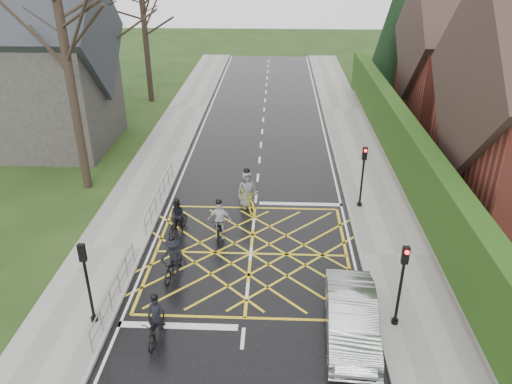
# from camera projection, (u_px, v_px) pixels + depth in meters

# --- Properties ---
(ground) EXTENTS (120.00, 120.00, 0.00)m
(ground) POSITION_uv_depth(u_px,v_px,m) (251.00, 254.00, 20.89)
(ground) COLOR black
(ground) RESTS_ON ground
(road) EXTENTS (9.00, 80.00, 0.01)m
(road) POSITION_uv_depth(u_px,v_px,m) (251.00, 254.00, 20.88)
(road) COLOR black
(road) RESTS_ON ground
(sidewalk_right) EXTENTS (3.00, 80.00, 0.15)m
(sidewalk_right) POSITION_uv_depth(u_px,v_px,m) (395.00, 256.00, 20.62)
(sidewalk_right) COLOR gray
(sidewalk_right) RESTS_ON ground
(sidewalk_left) EXTENTS (3.00, 80.00, 0.15)m
(sidewalk_left) POSITION_uv_depth(u_px,v_px,m) (109.00, 249.00, 21.08)
(sidewalk_left) COLOR gray
(sidewalk_left) RESTS_ON ground
(stone_wall) EXTENTS (0.50, 38.00, 0.70)m
(stone_wall) POSITION_uv_depth(u_px,v_px,m) (406.00, 187.00, 25.78)
(stone_wall) COLOR slate
(stone_wall) RESTS_ON ground
(hedge) EXTENTS (0.90, 38.00, 2.80)m
(hedge) POSITION_uv_depth(u_px,v_px,m) (411.00, 155.00, 25.00)
(hedge) COLOR #1C3C10
(hedge) RESTS_ON stone_wall
(house_far) EXTENTS (9.80, 8.80, 10.30)m
(house_far) POSITION_uv_depth(u_px,v_px,m) (477.00, 60.00, 34.42)
(house_far) COLOR maroon
(house_far) RESTS_ON ground
(conifer) EXTENTS (4.60, 4.60, 10.00)m
(conifer) POSITION_uv_depth(u_px,v_px,m) (396.00, 31.00, 41.42)
(conifer) COLOR black
(conifer) RESTS_ON ground
(church) EXTENTS (8.80, 7.80, 11.00)m
(church) POSITION_uv_depth(u_px,v_px,m) (36.00, 68.00, 29.89)
(church) COLOR #2D2B28
(church) RESTS_ON ground
(tree_near) EXTENTS (9.24, 9.24, 11.44)m
(tree_near) POSITION_uv_depth(u_px,v_px,m) (62.00, 33.00, 23.02)
(tree_near) COLOR black
(tree_near) RESTS_ON ground
(tree_far) EXTENTS (8.40, 8.40, 10.40)m
(tree_far) POSITION_uv_depth(u_px,v_px,m) (143.00, 8.00, 37.63)
(tree_far) COLOR black
(tree_far) RESTS_ON ground
(railing_south) EXTENTS (0.05, 5.04, 1.03)m
(railing_south) POSITION_uv_depth(u_px,v_px,m) (114.00, 287.00, 17.59)
(railing_south) COLOR slate
(railing_south) RESTS_ON ground
(railing_north) EXTENTS (0.05, 6.04, 1.03)m
(railing_north) POSITION_uv_depth(u_px,v_px,m) (160.00, 192.00, 24.28)
(railing_north) COLOR slate
(railing_north) RESTS_ON ground
(traffic_light_ne) EXTENTS (0.24, 0.31, 3.21)m
(traffic_light_ne) POSITION_uv_depth(u_px,v_px,m) (362.00, 178.00, 23.69)
(traffic_light_ne) COLOR black
(traffic_light_ne) RESTS_ON ground
(traffic_light_se) EXTENTS (0.24, 0.31, 3.21)m
(traffic_light_se) POSITION_uv_depth(u_px,v_px,m) (400.00, 287.00, 16.19)
(traffic_light_se) COLOR black
(traffic_light_se) RESTS_ON ground
(traffic_light_sw) EXTENTS (0.24, 0.31, 3.21)m
(traffic_light_sw) POSITION_uv_depth(u_px,v_px,m) (88.00, 284.00, 16.32)
(traffic_light_sw) COLOR black
(traffic_light_sw) RESTS_ON ground
(cyclist_rear) EXTENTS (0.71, 1.81, 1.73)m
(cyclist_rear) POSITION_uv_depth(u_px,v_px,m) (156.00, 324.00, 16.24)
(cyclist_rear) COLOR black
(cyclist_rear) RESTS_ON ground
(cyclist_back) EXTENTS (0.97, 1.70, 1.65)m
(cyclist_back) POSITION_uv_depth(u_px,v_px,m) (178.00, 219.00, 22.21)
(cyclist_back) COLOR black
(cyclist_back) RESTS_ON ground
(cyclist_mid) EXTENTS (1.14, 1.91, 1.79)m
(cyclist_mid) POSITION_uv_depth(u_px,v_px,m) (173.00, 261.00, 19.27)
(cyclist_mid) COLOR black
(cyclist_mid) RESTS_ON ground
(cyclist_front) EXTENTS (1.02, 1.90, 1.90)m
(cyclist_front) POSITION_uv_depth(u_px,v_px,m) (219.00, 224.00, 21.68)
(cyclist_front) COLOR black
(cyclist_front) RESTS_ON ground
(cyclist_lead) EXTENTS (1.54, 2.27, 2.09)m
(cyclist_lead) POSITION_uv_depth(u_px,v_px,m) (247.00, 194.00, 24.18)
(cyclist_lead) COLOR #B4B316
(cyclist_lead) RESTS_ON ground
(car) EXTENTS (1.82, 4.61, 1.49)m
(car) POSITION_uv_depth(u_px,v_px,m) (351.00, 318.00, 16.22)
(car) COLOR #ADB0B4
(car) RESTS_ON ground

